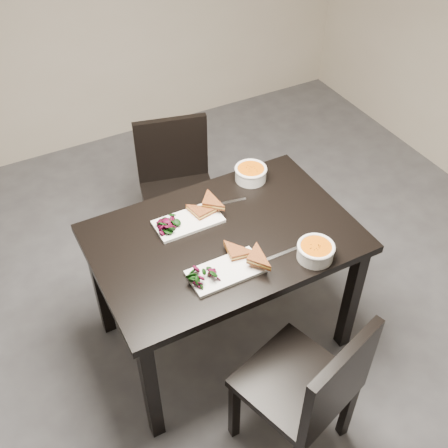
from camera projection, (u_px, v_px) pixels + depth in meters
name	position (u px, v px, depth m)	size (l,w,h in m)	color
ground	(195.00, 414.00, 2.67)	(5.00, 5.00, 0.00)	#47474C
room_shell	(169.00, 61.00, 1.43)	(5.02, 5.02, 2.81)	beige
table	(224.00, 250.00, 2.57)	(1.20, 0.80, 0.75)	black
chair_near	(311.00, 387.00, 2.23)	(0.53, 0.53, 0.85)	black
chair_far	(177.00, 183.00, 3.22)	(0.51, 0.51, 0.85)	black
plate_near	(226.00, 271.00, 2.33)	(0.32, 0.16, 0.02)	white
sandwich_near	(237.00, 258.00, 2.34)	(0.16, 0.12, 0.05)	#95491F
salad_near	(205.00, 275.00, 2.28)	(0.10, 0.09, 0.04)	black
soup_bowl_near	(316.00, 251.00, 2.38)	(0.17, 0.17, 0.07)	white
cutlery_near	(280.00, 254.00, 2.41)	(0.18, 0.02, 0.00)	silver
plate_far	(188.00, 222.00, 2.56)	(0.32, 0.16, 0.02)	white
sandwich_far	(202.00, 214.00, 2.55)	(0.16, 0.12, 0.05)	#95491F
salad_far	(168.00, 224.00, 2.51)	(0.10, 0.09, 0.04)	black
soup_bowl_far	(251.00, 173.00, 2.79)	(0.17, 0.17, 0.07)	white
cutlery_far	(228.00, 202.00, 2.68)	(0.18, 0.02, 0.00)	silver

